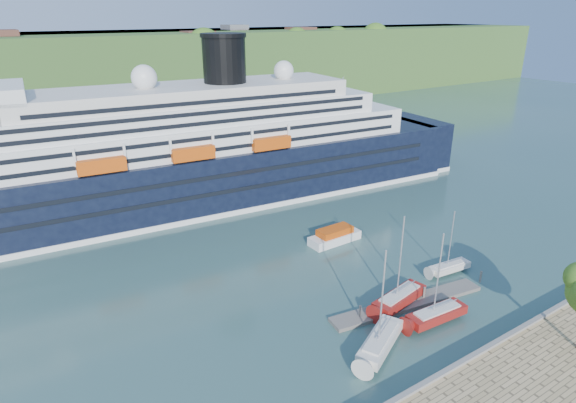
# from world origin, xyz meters

# --- Properties ---
(ground) EXTENTS (400.00, 400.00, 0.00)m
(ground) POSITION_xyz_m (0.00, 0.00, 0.00)
(ground) COLOR #2C4F4E
(ground) RESTS_ON ground
(far_hillside) EXTENTS (400.00, 50.00, 24.00)m
(far_hillside) POSITION_xyz_m (0.00, 145.00, 12.00)
(far_hillside) COLOR #386026
(far_hillside) RESTS_ON ground
(quay_coping) EXTENTS (220.00, 0.50, 0.30)m
(quay_coping) POSITION_xyz_m (0.00, -0.20, 1.15)
(quay_coping) COLOR slate
(quay_coping) RESTS_ON promenade
(cruise_ship) EXTENTS (121.94, 28.78, 27.13)m
(cruise_ship) POSITION_xyz_m (-8.37, 52.17, 13.57)
(cruise_ship) COLOR black
(cruise_ship) RESTS_ON ground
(floating_pontoon) EXTENTS (19.08, 5.05, 0.42)m
(floating_pontoon) POSITION_xyz_m (5.19, 9.93, 0.21)
(floating_pontoon) COLOR gray
(floating_pontoon) RESTS_ON ground
(sailboat_white_near) EXTENTS (8.25, 5.66, 10.47)m
(sailboat_white_near) POSITION_xyz_m (-2.78, 6.00, 5.23)
(sailboat_white_near) COLOR silver
(sailboat_white_near) RESTS_ON ground
(sailboat_red) EXTENTS (7.77, 2.64, 9.87)m
(sailboat_red) POSITION_xyz_m (5.21, 6.08, 4.93)
(sailboat_red) COLOR maroon
(sailboat_red) RESTS_ON ground
(sailboat_white_far) EXTENTS (6.30, 2.32, 7.96)m
(sailboat_white_far) POSITION_xyz_m (14.64, 12.11, 3.98)
(sailboat_white_far) COLOR silver
(sailboat_white_far) RESTS_ON ground
(tender_launch) EXTENTS (7.81, 2.83, 2.14)m
(tender_launch) POSITION_xyz_m (8.16, 26.64, 1.07)
(tender_launch) COLOR #C3460B
(tender_launch) RESTS_ON ground
(sailboat_extra) EXTENTS (8.33, 3.66, 10.41)m
(sailboat_extra) POSITION_xyz_m (4.15, 10.33, 5.21)
(sailboat_extra) COLOR maroon
(sailboat_extra) RESTS_ON ground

